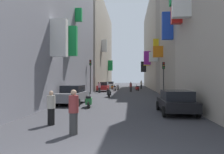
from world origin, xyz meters
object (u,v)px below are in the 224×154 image
(parked_car_black, at_px, (176,101))
(pedestrian_near_right, at_px, (99,88))
(pedestrian_near_left, at_px, (141,85))
(scooter_silver, at_px, (118,88))
(scooter_red, at_px, (137,88))
(pedestrian_crossing, at_px, (131,87))
(pedestrian_mid_street, at_px, (74,112))
(scooter_white, at_px, (115,88))
(parked_car_grey, at_px, (73,94))
(scooter_black, at_px, (109,93))
(scooter_orange, at_px, (112,87))
(traffic_light_far_corner, at_px, (90,71))
(parked_car_red, at_px, (103,86))
(scooter_green, at_px, (89,101))
(parked_car_white, at_px, (110,85))
(traffic_light_near_corner, at_px, (164,73))

(parked_car_black, relative_size, pedestrian_near_right, 2.51)
(pedestrian_near_left, bearing_deg, scooter_silver, -131.70)
(scooter_silver, height_order, scooter_red, same)
(scooter_red, bearing_deg, pedestrian_crossing, -109.97)
(pedestrian_near_right, height_order, pedestrian_mid_street, pedestrian_mid_street)
(scooter_white, bearing_deg, scooter_silver, 84.01)
(parked_car_grey, distance_m, pedestrian_mid_street, 9.74)
(pedestrian_crossing, distance_m, pedestrian_mid_street, 26.09)
(scooter_white, bearing_deg, scooter_black, -88.90)
(parked_car_black, xyz_separation_m, scooter_red, (-1.62, 23.92, -0.28))
(scooter_orange, xyz_separation_m, traffic_light_far_corner, (-1.94, -12.65, 2.72))
(parked_car_red, height_order, traffic_light_far_corner, traffic_light_far_corner)
(parked_car_black, bearing_deg, scooter_red, 93.87)
(scooter_white, height_order, traffic_light_far_corner, traffic_light_far_corner)
(parked_car_grey, relative_size, scooter_green, 2.31)
(scooter_orange, bearing_deg, scooter_white, -80.62)
(scooter_red, height_order, pedestrian_near_right, pedestrian_near_right)
(parked_car_red, xyz_separation_m, pedestrian_near_left, (6.86, 9.35, 0.08))
(pedestrian_mid_street, bearing_deg, parked_car_black, 46.44)
(scooter_green, bearing_deg, scooter_orange, 91.00)
(parked_car_white, height_order, scooter_green, parked_car_white)
(pedestrian_near_right, bearing_deg, traffic_light_far_corner, -107.41)
(parked_car_red, relative_size, pedestrian_crossing, 2.47)
(pedestrian_mid_street, bearing_deg, parked_car_white, 93.60)
(scooter_red, bearing_deg, parked_car_red, -160.37)
(parked_car_white, relative_size, traffic_light_near_corner, 1.04)
(scooter_orange, distance_m, traffic_light_far_corner, 13.08)
(pedestrian_mid_street, bearing_deg, parked_car_grey, 106.11)
(scooter_black, relative_size, pedestrian_crossing, 1.15)
(scooter_green, xyz_separation_m, scooter_orange, (-0.44, 25.42, -0.00))
(parked_car_white, bearing_deg, scooter_silver, -73.64)
(parked_car_red, relative_size, scooter_silver, 2.15)
(parked_car_black, bearing_deg, scooter_green, 158.78)
(scooter_orange, relative_size, pedestrian_near_right, 1.12)
(scooter_green, relative_size, scooter_black, 1.01)
(parked_car_red, xyz_separation_m, parked_car_white, (0.01, 11.71, -0.03))
(parked_car_grey, xyz_separation_m, pedestrian_crossing, (4.91, 16.64, -0.02))
(pedestrian_crossing, xyz_separation_m, traffic_light_near_corner, (3.67, -10.04, 1.94))
(scooter_orange, height_order, pedestrian_near_left, pedestrian_near_left)
(scooter_silver, relative_size, pedestrian_crossing, 1.15)
(scooter_red, relative_size, pedestrian_near_left, 1.03)
(parked_car_grey, xyz_separation_m, scooter_black, (2.37, 6.79, -0.35))
(scooter_red, bearing_deg, scooter_white, -163.57)
(scooter_black, height_order, pedestrian_near_right, pedestrian_near_right)
(scooter_red, bearing_deg, pedestrian_mid_street, -96.55)
(scooter_green, distance_m, scooter_black, 8.65)
(parked_car_grey, height_order, pedestrian_near_right, pedestrian_near_right)
(scooter_red, xyz_separation_m, pedestrian_near_right, (-5.82, -6.16, 0.34))
(scooter_white, bearing_deg, parked_car_red, -154.16)
(scooter_white, bearing_deg, pedestrian_mid_street, -88.85)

